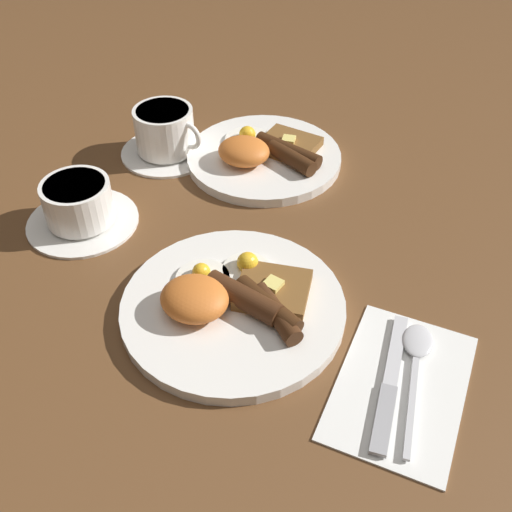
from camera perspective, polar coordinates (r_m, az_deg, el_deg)
ground_plane at (r=0.72m, az=-2.17°, el=-5.28°), size 3.00×3.00×0.00m
breakfast_plate_near at (r=0.71m, az=-2.22°, el=-4.48°), size 0.27×0.27×0.05m
breakfast_plate_far at (r=0.96m, az=0.79°, el=9.64°), size 0.24×0.24×0.05m
teacup_near at (r=0.86m, az=-16.46°, el=4.58°), size 0.15×0.15×0.07m
teacup_far at (r=0.98m, az=-8.61°, el=11.40°), size 0.15×0.15×0.08m
napkin at (r=0.67m, az=13.66°, el=-11.89°), size 0.14×0.20×0.01m
knife at (r=0.66m, az=12.57°, el=-12.13°), size 0.03×0.18×0.01m
spoon at (r=0.69m, az=15.05°, el=-8.93°), size 0.04×0.17×0.01m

